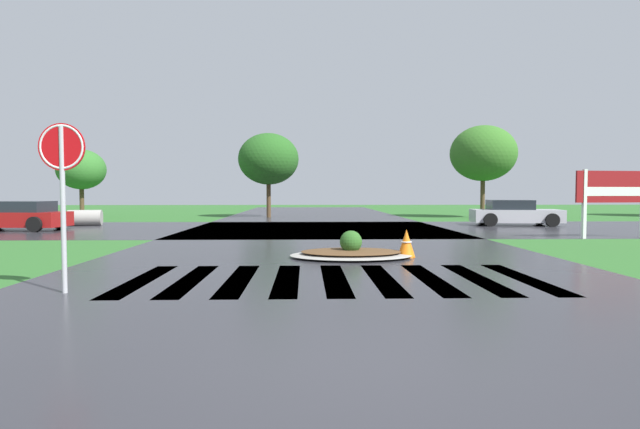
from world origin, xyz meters
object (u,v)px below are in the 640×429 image
Objects in this scene: stop_sign at (62,167)px; traffic_cone at (406,244)px; median_island at (351,252)px; drainage_pipe_stack at (85,218)px; car_dark_suv at (17,216)px; car_white_sedan at (514,213)px; estate_billboard at (614,190)px.

stop_sign is 3.89× the size of traffic_cone.
drainage_pipe_stack is (-11.98, 12.41, 0.25)m from median_island.
car_dark_suv is 2.67× the size of drainage_pipe_stack.
car_white_sedan is (22.65, 2.51, -0.01)m from car_dark_suv.
drainage_pipe_stack is (-21.77, 7.43, -1.32)m from estate_billboard.
drainage_pipe_stack is 2.33× the size of traffic_cone.
median_island is 4.34× the size of traffic_cone.
estate_billboard is 0.67× the size of car_dark_suv.
stop_sign is 6.89m from median_island.
median_island is 14.95m from car_white_sedan.
car_white_sedan reaches higher than traffic_cone.
car_dark_suv is (-13.52, 9.32, 0.47)m from median_island.
traffic_cone is (14.92, -9.29, -0.25)m from car_dark_suv.
drainage_pipe_stack is at bearing 137.24° from traffic_cone.
car_dark_suv is at bearing 124.09° from stop_sign.
median_island is at bearing 42.54° from stop_sign.
median_island is 1.86× the size of drainage_pipe_stack.
estate_billboard is 11.10m from median_island.
car_white_sedan is at bearing 56.78° from traffic_cone.
drainage_pipe_stack is at bearing -111.63° from car_dark_suv.
traffic_cone is (6.45, 4.32, -1.70)m from stop_sign.
car_white_sedan reaches higher than median_island.
drainage_pipe_stack is 18.23m from traffic_cone.
car_dark_suv reaches higher than median_island.
stop_sign reaches higher than median_island.
car_dark_suv is 22.79m from car_white_sedan.
traffic_cone is at bearing -42.76° from drainage_pipe_stack.
drainage_pipe_stack is (1.54, 3.09, -0.22)m from car_dark_suv.
median_island is 0.70× the size of car_white_sedan.
car_dark_suv is at bearing -166.44° from car_white_sedan.
stop_sign is 7.95m from traffic_cone.
estate_billboard is at bearing 26.93° from median_island.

